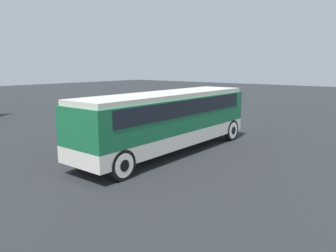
% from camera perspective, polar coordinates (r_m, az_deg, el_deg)
% --- Properties ---
extents(ground_plane, '(120.00, 120.00, 0.00)m').
position_cam_1_polar(ground_plane, '(16.02, 0.00, -4.64)').
color(ground_plane, '#26282B').
extents(tour_bus, '(10.50, 2.57, 2.93)m').
position_cam_1_polar(tour_bus, '(15.72, 0.22, 1.72)').
color(tour_bus, silver).
rests_on(tour_bus, ground_plane).
extents(parked_car_near, '(4.35, 1.92, 1.36)m').
position_cam_1_polar(parked_car_near, '(21.21, -4.83, 0.95)').
color(parked_car_near, maroon).
rests_on(parked_car_near, ground_plane).
extents(parked_car_mid, '(4.13, 1.84, 1.43)m').
position_cam_1_polar(parked_car_mid, '(23.94, -10.43, 2.00)').
color(parked_car_mid, silver).
rests_on(parked_car_mid, ground_plane).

